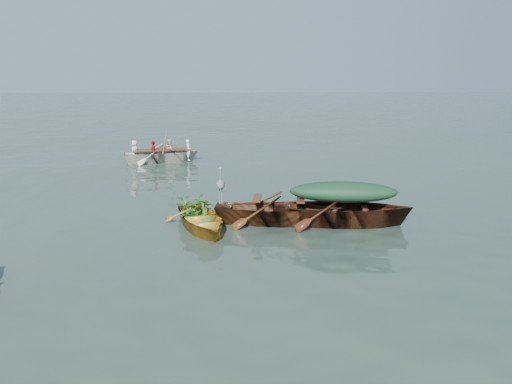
{
  "coord_description": "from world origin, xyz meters",
  "views": [
    {
      "loc": [
        -0.91,
        -11.61,
        3.89
      ],
      "look_at": [
        -0.31,
        1.91,
        0.5
      ],
      "focal_mm": 35.0,
      "sensor_mm": 36.0,
      "label": 1
    }
  ],
  "objects_px": {
    "green_tarp_boat": "(342,224)",
    "open_wooden_boat": "(279,223)",
    "heron": "(221,191)",
    "rowed_boat": "(162,162)",
    "yellow_dinghy": "(201,229)"
  },
  "relations": [
    {
      "from": "yellow_dinghy",
      "to": "green_tarp_boat",
      "type": "height_order",
      "value": "green_tarp_boat"
    },
    {
      "from": "green_tarp_boat",
      "to": "open_wooden_boat",
      "type": "relative_size",
      "value": 1.08
    },
    {
      "from": "heron",
      "to": "rowed_boat",
      "type": "bearing_deg",
      "value": 87.17
    },
    {
      "from": "open_wooden_boat",
      "to": "rowed_boat",
      "type": "xyz_separation_m",
      "value": [
        -4.16,
        8.67,
        0.0
      ]
    },
    {
      "from": "yellow_dinghy",
      "to": "heron",
      "type": "relative_size",
      "value": 3.57
    },
    {
      "from": "yellow_dinghy",
      "to": "green_tarp_boat",
      "type": "distance_m",
      "value": 3.58
    },
    {
      "from": "rowed_boat",
      "to": "heron",
      "type": "height_order",
      "value": "heron"
    },
    {
      "from": "yellow_dinghy",
      "to": "open_wooden_boat",
      "type": "distance_m",
      "value": 2.0
    },
    {
      "from": "green_tarp_boat",
      "to": "open_wooden_boat",
      "type": "height_order",
      "value": "green_tarp_boat"
    },
    {
      "from": "green_tarp_boat",
      "to": "open_wooden_boat",
      "type": "bearing_deg",
      "value": 90.0
    },
    {
      "from": "green_tarp_boat",
      "to": "rowed_boat",
      "type": "height_order",
      "value": "green_tarp_boat"
    },
    {
      "from": "green_tarp_boat",
      "to": "heron",
      "type": "height_order",
      "value": "heron"
    },
    {
      "from": "yellow_dinghy",
      "to": "open_wooden_boat",
      "type": "bearing_deg",
      "value": -9.56
    },
    {
      "from": "heron",
      "to": "open_wooden_boat",
      "type": "bearing_deg",
      "value": -15.03
    },
    {
      "from": "yellow_dinghy",
      "to": "open_wooden_boat",
      "type": "height_order",
      "value": "open_wooden_boat"
    }
  ]
}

